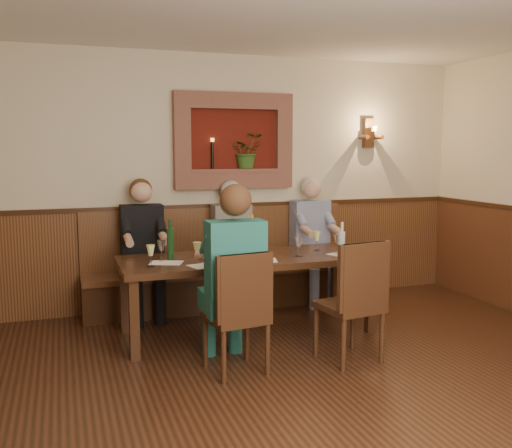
{
  "coord_description": "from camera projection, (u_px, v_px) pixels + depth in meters",
  "views": [
    {
      "loc": [
        -1.66,
        -3.2,
        1.77
      ],
      "look_at": [
        0.1,
        1.9,
        1.05
      ],
      "focal_mm": 40.0,
      "sensor_mm": 36.0,
      "label": 1
    }
  ],
  "objects": [
    {
      "name": "person_bench_right",
      "position": [
        313.0,
        251.0,
        6.55
      ],
      "size": [
        0.43,
        0.53,
        1.44
      ],
      "color": "navy",
      "rests_on": "ground"
    },
    {
      "name": "wine_glass_8",
      "position": [
        161.0,
        251.0,
        5.18
      ],
      "size": [
        0.08,
        0.08,
        0.19
      ],
      "primitive_type": null,
      "color": "white",
      "rests_on": "dining_table"
    },
    {
      "name": "wine_glass_5",
      "position": [
        317.0,
        241.0,
        5.73
      ],
      "size": [
        0.08,
        0.08,
        0.19
      ],
      "primitive_type": null,
      "color": "#F3F391",
      "rests_on": "dining_table"
    },
    {
      "name": "wine_glass_3",
      "position": [
        338.0,
        244.0,
        5.54
      ],
      "size": [
        0.08,
        0.08,
        0.19
      ],
      "primitive_type": null,
      "color": "white",
      "rests_on": "dining_table"
    },
    {
      "name": "bench",
      "position": [
        221.0,
        279.0,
        6.34
      ],
      "size": [
        3.0,
        0.45,
        1.11
      ],
      "color": "#381E0F",
      "rests_on": "ground"
    },
    {
      "name": "wine_glass_2",
      "position": [
        228.0,
        253.0,
        5.04
      ],
      "size": [
        0.08,
        0.08,
        0.19
      ],
      "primitive_type": null,
      "color": "#F3F391",
      "rests_on": "dining_table"
    },
    {
      "name": "wainscoting",
      "position": [
        337.0,
        332.0,
        3.69
      ],
      "size": [
        6.02,
        6.02,
        1.15
      ],
      "color": "#4C2515",
      "rests_on": "ground"
    },
    {
      "name": "wine_glass_0",
      "position": [
        219.0,
        245.0,
        5.46
      ],
      "size": [
        0.08,
        0.08,
        0.19
      ],
      "primitive_type": null,
      "color": "white",
      "rests_on": "dining_table"
    },
    {
      "name": "dining_table",
      "position": [
        248.0,
        264.0,
        5.41
      ],
      "size": [
        2.4,
        0.9,
        0.75
      ],
      "color": "#351D10",
      "rests_on": "ground"
    },
    {
      "name": "wall_niche",
      "position": [
        238.0,
        145.0,
        6.37
      ],
      "size": [
        1.36,
        0.3,
        1.06
      ],
      "color": "#56140C",
      "rests_on": "ground"
    },
    {
      "name": "wall_sconce",
      "position": [
        369.0,
        134.0,
        6.87
      ],
      "size": [
        0.25,
        0.2,
        0.35
      ],
      "color": "#4C2515",
      "rests_on": "ground"
    },
    {
      "name": "chair_near_right",
      "position": [
        350.0,
        326.0,
        4.75
      ],
      "size": [
        0.52,
        0.52,
        1.03
      ],
      "rotation": [
        0.0,
        0.0,
        0.15
      ],
      "color": "#351D10",
      "rests_on": "ground"
    },
    {
      "name": "person_bench_left",
      "position": [
        144.0,
        261.0,
        5.93
      ],
      "size": [
        0.43,
        0.53,
        1.46
      ],
      "color": "black",
      "rests_on": "ground"
    },
    {
      "name": "wine_glass_9",
      "position": [
        244.0,
        251.0,
        5.17
      ],
      "size": [
        0.08,
        0.08,
        0.19
      ],
      "primitive_type": null,
      "color": "#F3F391",
      "rests_on": "dining_table"
    },
    {
      "name": "wine_bottle_green_b",
      "position": [
        170.0,
        242.0,
        5.3
      ],
      "size": [
        0.09,
        0.09,
        0.37
      ],
      "rotation": [
        0.0,
        0.0,
        -0.36
      ],
      "color": "#19471E",
      "rests_on": "dining_table"
    },
    {
      "name": "wine_bottle_green_a",
      "position": [
        252.0,
        240.0,
        5.3
      ],
      "size": [
        0.09,
        0.09,
        0.41
      ],
      "rotation": [
        0.0,
        0.0,
        0.17
      ],
      "color": "#19471E",
      "rests_on": "dining_table"
    },
    {
      "name": "room_shell",
      "position": [
        341.0,
        129.0,
        3.52
      ],
      "size": [
        6.04,
        6.04,
        2.82
      ],
      "color": "beige",
      "rests_on": "ground"
    },
    {
      "name": "spittoon_bucket",
      "position": [
        231.0,
        246.0,
        5.26
      ],
      "size": [
        0.27,
        0.27,
        0.25
      ],
      "primitive_type": "cylinder",
      "rotation": [
        0.0,
        0.0,
        0.22
      ],
      "color": "#B51A0B",
      "rests_on": "dining_table"
    },
    {
      "name": "wine_glass_1",
      "position": [
        262.0,
        244.0,
        5.5
      ],
      "size": [
        0.08,
        0.08,
        0.19
      ],
      "primitive_type": null,
      "color": "#F3F391",
      "rests_on": "dining_table"
    },
    {
      "name": "tasting_sheet_c",
      "position": [
        342.0,
        254.0,
        5.52
      ],
      "size": [
        0.31,
        0.27,
        0.0
      ],
      "primitive_type": "cube",
      "rotation": [
        0.0,
        0.0,
        0.34
      ],
      "color": "white",
      "rests_on": "dining_table"
    },
    {
      "name": "person_bench_mid",
      "position": [
        234.0,
        257.0,
        6.25
      ],
      "size": [
        0.42,
        0.51,
        1.42
      ],
      "color": "#524D4B",
      "rests_on": "ground"
    },
    {
      "name": "wine_glass_4",
      "position": [
        197.0,
        253.0,
        5.07
      ],
      "size": [
        0.08,
        0.08,
        0.19
      ],
      "primitive_type": null,
      "color": "#F3F391",
      "rests_on": "dining_table"
    },
    {
      "name": "wine_glass_7",
      "position": [
        151.0,
        256.0,
        4.93
      ],
      "size": [
        0.08,
        0.08,
        0.19
      ],
      "primitive_type": null,
      "color": "#F3F391",
      "rests_on": "dining_table"
    },
    {
      "name": "chair_near_left",
      "position": [
        237.0,
        337.0,
        4.51
      ],
      "size": [
        0.49,
        0.49,
        0.99
      ],
      "rotation": [
        0.0,
        0.0,
        0.13
      ],
      "color": "#351D10",
      "rests_on": "ground"
    },
    {
      "name": "tasting_sheet_a",
      "position": [
        166.0,
        263.0,
        5.1
      ],
      "size": [
        0.34,
        0.29,
        0.0
      ],
      "primitive_type": "cube",
      "rotation": [
        0.0,
        0.0,
        -0.38
      ],
      "color": "white",
      "rests_on": "dining_table"
    },
    {
      "name": "tasting_sheet_b",
      "position": [
        261.0,
        260.0,
        5.21
      ],
      "size": [
        0.33,
        0.27,
        0.0
      ],
      "primitive_type": "cube",
      "rotation": [
        0.0,
        0.0,
        -0.26
      ],
      "color": "white",
      "rests_on": "dining_table"
    },
    {
      "name": "water_bottle",
      "position": [
        342.0,
        244.0,
        5.33
      ],
      "size": [
        0.08,
        0.08,
        0.34
      ],
      "rotation": [
        0.0,
        0.0,
        0.3
      ],
      "color": "silver",
      "rests_on": "dining_table"
    },
    {
      "name": "wine_glass_6",
      "position": [
        299.0,
        246.0,
        5.4
      ],
      "size": [
        0.08,
        0.08,
        0.19
      ],
      "primitive_type": null,
      "color": "white",
      "rests_on": "dining_table"
    },
    {
      "name": "tasting_sheet_d",
      "position": [
        207.0,
        265.0,
        4.99
      ],
      "size": [
        0.36,
        0.3,
        0.0
      ],
      "primitive_type": "cube",
      "rotation": [
        0.0,
        0.0,
        0.3
      ],
      "color": "white",
      "rests_on": "dining_table"
    },
    {
      "name": "person_chair_front",
      "position": [
        232.0,
        292.0,
        4.57
      ],
      "size": [
        0.45,
        0.55,
        1.5
      ],
      "color": "#1B5161",
      "rests_on": "ground"
    },
    {
      "name": "ground_plane",
      "position": [
        335.0,
        417.0,
        3.77
      ],
      "size": [
        6.0,
        6.0,
        0.0
      ],
      "primitive_type": "plane",
      "color": "black",
      "rests_on": "ground"
    }
  ]
}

